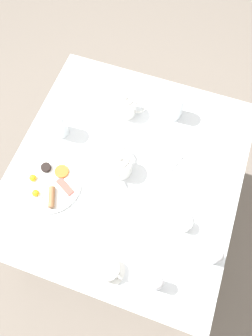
{
  "coord_description": "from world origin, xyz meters",
  "views": [
    {
      "loc": [
        -0.57,
        -0.2,
        2.11
      ],
      "look_at": [
        0.0,
        0.0,
        0.78
      ],
      "focal_mm": 35.0,
      "sensor_mm": 36.0,
      "label": 1
    }
  ],
  "objects": [
    {
      "name": "water_glass_tall",
      "position": [
        0.09,
        0.36,
        0.84
      ],
      "size": [
        0.08,
        0.08,
        0.14
      ],
      "color": "white",
      "rests_on": "table"
    },
    {
      "name": "ground_plane",
      "position": [
        0.0,
        0.0,
        0.0
      ],
      "size": [
        8.0,
        8.0,
        0.0
      ],
      "primitive_type": "plane",
      "color": "#70665B"
    },
    {
      "name": "pepper_grinder",
      "position": [
        -0.42,
        -0.27,
        0.82
      ],
      "size": [
        0.05,
        0.05,
        0.11
      ],
      "color": "#BCBCC1",
      "rests_on": "table"
    },
    {
      "name": "teapot_far",
      "position": [
        0.29,
        0.1,
        0.82
      ],
      "size": [
        0.1,
        0.19,
        0.13
      ],
      "rotation": [
        0.0,
        0.0,
        1.74
      ],
      "color": "white",
      "rests_on": "table"
    },
    {
      "name": "knife_by_plate",
      "position": [
        -0.24,
        -0.08,
        0.77
      ],
      "size": [
        0.21,
        0.09,
        0.0
      ],
      "rotation": [
        0.0,
        0.0,
        5.07
      ],
      "color": "silver",
      "rests_on": "table"
    },
    {
      "name": "creamer_jug",
      "position": [
        -0.16,
        -0.31,
        0.79
      ],
      "size": [
        0.08,
        0.06,
        0.06
      ],
      "color": "white",
      "rests_on": "table"
    },
    {
      "name": "fork_by_plate",
      "position": [
        0.19,
        -0.38,
        0.77
      ],
      "size": [
        0.13,
        0.14,
        0.0
      ],
      "rotation": [
        0.0,
        0.0,
        0.78
      ],
      "color": "silver",
      "rests_on": "table"
    },
    {
      "name": "napkin_folded",
      "position": [
        0.14,
        -0.18,
        0.77
      ],
      "size": [
        0.15,
        0.12,
        0.01
      ],
      "rotation": [
        0.0,
        0.0,
        5.93
      ],
      "color": "white",
      "rests_on": "table"
    },
    {
      "name": "table",
      "position": [
        0.0,
        0.0,
        0.69
      ],
      "size": [
        1.09,
        1.01,
        0.76
      ],
      "color": "silver",
      "rests_on": "ground_plane"
    },
    {
      "name": "water_glass_short",
      "position": [
        0.35,
        -0.12,
        0.83
      ],
      "size": [
        0.08,
        0.08,
        0.14
      ],
      "color": "white",
      "rests_on": "table"
    },
    {
      "name": "salt_grinder",
      "position": [
        -0.25,
        -0.45,
        0.82
      ],
      "size": [
        0.05,
        0.05,
        0.11
      ],
      "color": "#BCBCC1",
      "rests_on": "table"
    },
    {
      "name": "fork_spare",
      "position": [
        0.0,
        -0.32,
        0.77
      ],
      "size": [
        0.17,
        0.06,
        0.0
      ],
      "rotation": [
        0.0,
        0.0,
        1.87
      ],
      "color": "silver",
      "rests_on": "table"
    },
    {
      "name": "teacup_with_saucer_left",
      "position": [
        -0.43,
        -0.08,
        0.79
      ],
      "size": [
        0.13,
        0.13,
        0.06
      ],
      "color": "white",
      "rests_on": "table"
    },
    {
      "name": "breakfast_plate",
      "position": [
        -0.18,
        0.3,
        0.77
      ],
      "size": [
        0.28,
        0.28,
        0.04
      ],
      "color": "white",
      "rests_on": "table"
    },
    {
      "name": "spoon_for_tea",
      "position": [
        -0.37,
        0.15,
        0.77
      ],
      "size": [
        0.04,
        0.16,
        0.0
      ],
      "rotation": [
        0.0,
        0.0,
        3.29
      ],
      "color": "silver",
      "rests_on": "table"
    },
    {
      "name": "teapot_near",
      "position": [
        -0.01,
        0.02,
        0.82
      ],
      "size": [
        0.19,
        0.1,
        0.13
      ],
      "rotation": [
        0.0,
        0.0,
        3.3
      ],
      "color": "white",
      "rests_on": "table"
    }
  ]
}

